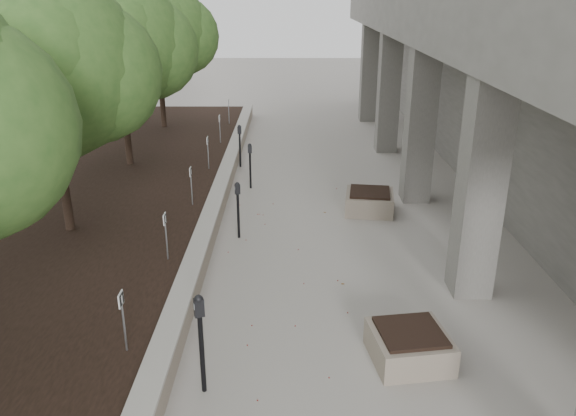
{
  "coord_description": "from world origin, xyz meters",
  "views": [
    {
      "loc": [
        0.03,
        -3.48,
        5.32
      ],
      "look_at": [
        -0.0,
        7.05,
        1.26
      ],
      "focal_mm": 35.42,
      "sensor_mm": 36.0,
      "label": 1
    }
  ],
  "objects_px": {
    "parking_meter_2": "(201,344)",
    "planter_back": "(369,201)",
    "crabapple_tree_3": "(52,106)",
    "crabapple_tree_4": "(121,72)",
    "crabapple_tree_5": "(159,54)",
    "parking_meter_4": "(250,166)",
    "parking_meter_3": "(238,210)",
    "parking_meter_5": "(240,146)",
    "planter_front": "(409,345)"
  },
  "relations": [
    {
      "from": "parking_meter_2",
      "to": "planter_back",
      "type": "xyz_separation_m",
      "value": [
        3.25,
        6.99,
        -0.5
      ]
    },
    {
      "from": "crabapple_tree_3",
      "to": "crabapple_tree_4",
      "type": "distance_m",
      "value": 5.0
    },
    {
      "from": "crabapple_tree_5",
      "to": "planter_back",
      "type": "distance_m",
      "value": 10.85
    },
    {
      "from": "crabapple_tree_3",
      "to": "crabapple_tree_5",
      "type": "height_order",
      "value": "same"
    },
    {
      "from": "crabapple_tree_5",
      "to": "parking_meter_2",
      "type": "distance_m",
      "value": 15.51
    },
    {
      "from": "crabapple_tree_3",
      "to": "parking_meter_4",
      "type": "xyz_separation_m",
      "value": [
        3.71,
        3.91,
        -2.46
      ]
    },
    {
      "from": "crabapple_tree_3",
      "to": "parking_meter_4",
      "type": "height_order",
      "value": "crabapple_tree_3"
    },
    {
      "from": "parking_meter_3",
      "to": "parking_meter_5",
      "type": "height_order",
      "value": "parking_meter_5"
    },
    {
      "from": "crabapple_tree_3",
      "to": "planter_back",
      "type": "height_order",
      "value": "crabapple_tree_3"
    },
    {
      "from": "parking_meter_4",
      "to": "planter_front",
      "type": "height_order",
      "value": "parking_meter_4"
    },
    {
      "from": "parking_meter_3",
      "to": "planter_back",
      "type": "relative_size",
      "value": 1.13
    },
    {
      "from": "crabapple_tree_4",
      "to": "planter_back",
      "type": "relative_size",
      "value": 4.58
    },
    {
      "from": "planter_front",
      "to": "planter_back",
      "type": "bearing_deg",
      "value": 88.08
    },
    {
      "from": "parking_meter_4",
      "to": "crabapple_tree_5",
      "type": "bearing_deg",
      "value": 115.1
    },
    {
      "from": "planter_front",
      "to": "crabapple_tree_5",
      "type": "bearing_deg",
      "value": 115.17
    },
    {
      "from": "crabapple_tree_3",
      "to": "parking_meter_2",
      "type": "distance_m",
      "value": 6.52
    },
    {
      "from": "planter_back",
      "to": "crabapple_tree_5",
      "type": "bearing_deg",
      "value": 130.96
    },
    {
      "from": "parking_meter_2",
      "to": "parking_meter_4",
      "type": "xyz_separation_m",
      "value": [
        0.09,
        8.8,
        -0.11
      ]
    },
    {
      "from": "crabapple_tree_5",
      "to": "crabapple_tree_3",
      "type": "bearing_deg",
      "value": -90.0
    },
    {
      "from": "parking_meter_2",
      "to": "parking_meter_4",
      "type": "height_order",
      "value": "parking_meter_2"
    },
    {
      "from": "planter_front",
      "to": "crabapple_tree_4",
      "type": "bearing_deg",
      "value": 125.99
    },
    {
      "from": "parking_meter_2",
      "to": "crabapple_tree_4",
      "type": "bearing_deg",
      "value": 88.2
    },
    {
      "from": "crabapple_tree_3",
      "to": "crabapple_tree_5",
      "type": "xyz_separation_m",
      "value": [
        0.0,
        10.0,
        0.0
      ]
    },
    {
      "from": "crabapple_tree_4",
      "to": "crabapple_tree_5",
      "type": "distance_m",
      "value": 5.0
    },
    {
      "from": "crabapple_tree_4",
      "to": "parking_meter_3",
      "type": "distance_m",
      "value": 6.34
    },
    {
      "from": "planter_front",
      "to": "parking_meter_2",
      "type": "bearing_deg",
      "value": -166.45
    },
    {
      "from": "crabapple_tree_4",
      "to": "crabapple_tree_5",
      "type": "height_order",
      "value": "same"
    },
    {
      "from": "crabapple_tree_4",
      "to": "parking_meter_5",
      "type": "height_order",
      "value": "crabapple_tree_4"
    },
    {
      "from": "planter_back",
      "to": "planter_front",
      "type": "bearing_deg",
      "value": -91.92
    },
    {
      "from": "crabapple_tree_4",
      "to": "planter_front",
      "type": "relative_size",
      "value": 4.85
    },
    {
      "from": "crabapple_tree_5",
      "to": "planter_front",
      "type": "xyz_separation_m",
      "value": [
        6.66,
        -14.16,
        -2.86
      ]
    },
    {
      "from": "crabapple_tree_3",
      "to": "crabapple_tree_4",
      "type": "relative_size",
      "value": 1.0
    },
    {
      "from": "crabapple_tree_5",
      "to": "parking_meter_4",
      "type": "height_order",
      "value": "crabapple_tree_5"
    },
    {
      "from": "crabapple_tree_3",
      "to": "planter_front",
      "type": "bearing_deg",
      "value": -32.03
    },
    {
      "from": "crabapple_tree_4",
      "to": "parking_meter_5",
      "type": "bearing_deg",
      "value": 17.02
    },
    {
      "from": "parking_meter_5",
      "to": "crabapple_tree_4",
      "type": "bearing_deg",
      "value": -159.52
    },
    {
      "from": "crabapple_tree_3",
      "to": "crabapple_tree_4",
      "type": "bearing_deg",
      "value": 90.0
    },
    {
      "from": "parking_meter_5",
      "to": "planter_front",
      "type": "height_order",
      "value": "parking_meter_5"
    },
    {
      "from": "parking_meter_5",
      "to": "planter_back",
      "type": "xyz_separation_m",
      "value": [
        3.62,
        -3.9,
        -0.41
      ]
    },
    {
      "from": "parking_meter_4",
      "to": "planter_back",
      "type": "xyz_separation_m",
      "value": [
        3.15,
        -1.82,
        -0.38
      ]
    },
    {
      "from": "crabapple_tree_3",
      "to": "parking_meter_5",
      "type": "bearing_deg",
      "value": 61.54
    },
    {
      "from": "parking_meter_3",
      "to": "planter_front",
      "type": "distance_m",
      "value": 5.5
    },
    {
      "from": "crabapple_tree_5",
      "to": "parking_meter_2",
      "type": "height_order",
      "value": "crabapple_tree_5"
    },
    {
      "from": "crabapple_tree_4",
      "to": "planter_back",
      "type": "height_order",
      "value": "crabapple_tree_4"
    },
    {
      "from": "crabapple_tree_4",
      "to": "planter_back",
      "type": "xyz_separation_m",
      "value": [
        6.87,
        -2.91,
        -2.84
      ]
    },
    {
      "from": "crabapple_tree_4",
      "to": "parking_meter_5",
      "type": "xyz_separation_m",
      "value": [
        3.25,
        0.99,
        -2.43
      ]
    },
    {
      "from": "planter_back",
      "to": "crabapple_tree_4",
      "type": "bearing_deg",
      "value": 157.03
    },
    {
      "from": "crabapple_tree_5",
      "to": "planter_front",
      "type": "bearing_deg",
      "value": -64.83
    },
    {
      "from": "crabapple_tree_5",
      "to": "parking_meter_4",
      "type": "distance_m",
      "value": 7.55
    },
    {
      "from": "crabapple_tree_3",
      "to": "planter_back",
      "type": "xyz_separation_m",
      "value": [
        6.87,
        2.09,
        -2.84
      ]
    }
  ]
}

